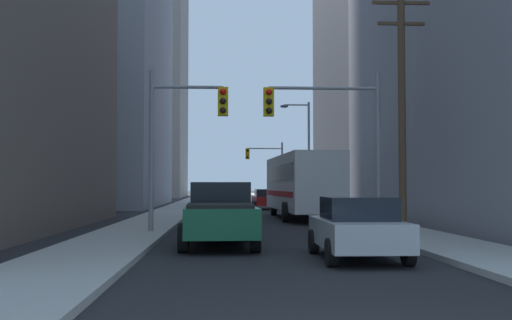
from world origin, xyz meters
name	(u,v)px	position (x,y,z in m)	size (l,w,h in m)	color
sidewalk_left	(185,205)	(-4.92, 50.00, 0.07)	(2.69, 160.00, 0.15)	#9E9E99
sidewalk_right	(295,205)	(4.92, 50.00, 0.07)	(2.69, 160.00, 0.15)	#9E9E99
city_bus	(301,183)	(2.65, 27.70, 1.93)	(2.95, 11.59, 3.40)	silver
pickup_truck_green	(220,215)	(-1.66, 12.86, 0.93)	(2.20, 5.46, 1.90)	#195938
sedan_silver	(357,228)	(1.69, 9.27, 0.77)	(1.95, 4.22, 1.52)	#B7BABF
sedan_navy	(216,212)	(-1.85, 18.67, 0.77)	(1.95, 4.24, 1.52)	#141E4C
sedan_black	(220,204)	(-1.73, 29.44, 0.77)	(1.95, 4.24, 1.52)	black
sedan_blue	(222,198)	(-1.68, 45.28, 0.77)	(1.95, 4.23, 1.52)	navy
sedan_red	(266,199)	(1.66, 41.31, 0.77)	(1.96, 4.27, 1.52)	maroon
traffic_signal_near_left	(184,125)	(-2.98, 17.01, 4.00)	(2.88, 0.44, 6.00)	gray
traffic_signal_near_right	(328,124)	(2.30, 17.01, 4.07)	(4.35, 0.44, 6.00)	gray
traffic_signal_far_right	(266,162)	(2.62, 54.67, 4.04)	(3.66, 0.44, 6.00)	gray
utility_pole_right	(402,102)	(5.18, 17.37, 4.95)	(2.20, 0.28, 9.35)	brown
street_lamp_right	(304,146)	(3.97, 36.39, 4.50)	(2.04, 0.32, 7.50)	gray
building_left_mid_office	(39,15)	(-18.19, 50.64, 17.13)	(22.02, 24.22, 34.27)	#93939E
building_right_mid_block	(438,4)	(16.18, 44.35, 16.78)	(17.24, 25.39, 33.57)	#4C515B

